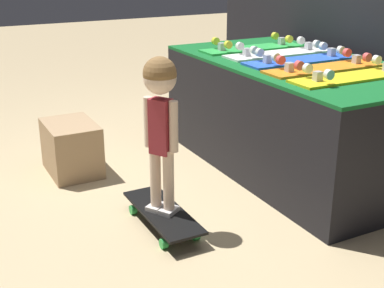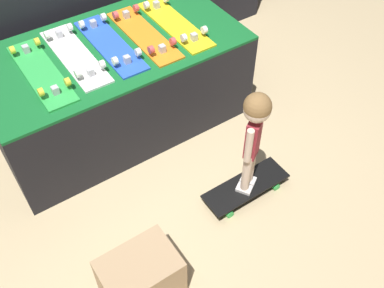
{
  "view_description": "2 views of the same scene",
  "coord_description": "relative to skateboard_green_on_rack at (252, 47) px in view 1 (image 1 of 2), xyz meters",
  "views": [
    {
      "loc": [
        2.65,
        -1.48,
        1.38
      ],
      "look_at": [
        0.22,
        -0.22,
        0.38
      ],
      "focal_mm": 50.0,
      "sensor_mm": 36.0,
      "label": 1
    },
    {
      "loc": [
        -0.98,
        -1.79,
        2.53
      ],
      "look_at": [
        0.11,
        -0.19,
        0.41
      ],
      "focal_mm": 42.0,
      "sensor_mm": 36.0,
      "label": 2
    }
  ],
  "objects": [
    {
      "name": "skateboard_blue_on_rack",
      "position": [
        0.51,
        0.02,
        0.0
      ],
      "size": [
        0.2,
        0.77,
        0.09
      ],
      "color": "blue",
      "rests_on": "display_rack"
    },
    {
      "name": "skateboard_yellow_on_rack",
      "position": [
        1.01,
        -0.01,
        0.0
      ],
      "size": [
        0.2,
        0.77,
        0.09
      ],
      "color": "yellow",
      "rests_on": "display_rack"
    },
    {
      "name": "skateboard_green_on_rack",
      "position": [
        0.0,
        0.0,
        0.0
      ],
      "size": [
        0.2,
        0.77,
        0.09
      ],
      "color": "green",
      "rests_on": "display_rack"
    },
    {
      "name": "ground_plane",
      "position": [
        0.51,
        -0.64,
        -0.72
      ],
      "size": [
        16.0,
        16.0,
        0.0
      ],
      "primitive_type": "plane",
      "color": "tan"
    },
    {
      "name": "child",
      "position": [
        0.87,
        -1.11,
        -0.07
      ],
      "size": [
        0.18,
        0.17,
        0.81
      ],
      "rotation": [
        0.0,
        0.0,
        0.55
      ],
      "color": "silver",
      "rests_on": "skateboard_on_floor"
    },
    {
      "name": "skateboard_orange_on_rack",
      "position": [
        0.76,
        -0.0,
        0.0
      ],
      "size": [
        0.2,
        0.77,
        0.09
      ],
      "color": "orange",
      "rests_on": "display_rack"
    },
    {
      "name": "skateboard_white_on_rack",
      "position": [
        0.25,
        0.04,
        0.0
      ],
      "size": [
        0.2,
        0.77,
        0.09
      ],
      "color": "white",
      "rests_on": "display_rack"
    },
    {
      "name": "storage_box",
      "position": [
        -0.07,
        -1.32,
        -0.56
      ],
      "size": [
        0.43,
        0.31,
        0.33
      ],
      "color": "tan",
      "rests_on": "ground_plane"
    },
    {
      "name": "display_rack",
      "position": [
        0.51,
        0.02,
        -0.37
      ],
      "size": [
        1.84,
        0.97,
        0.71
      ],
      "color": "black",
      "rests_on": "ground_plane"
    },
    {
      "name": "skateboard_on_floor",
      "position": [
        0.87,
        -1.11,
        -0.65
      ],
      "size": [
        0.61,
        0.21,
        0.09
      ],
      "color": "black",
      "rests_on": "ground_plane"
    }
  ]
}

